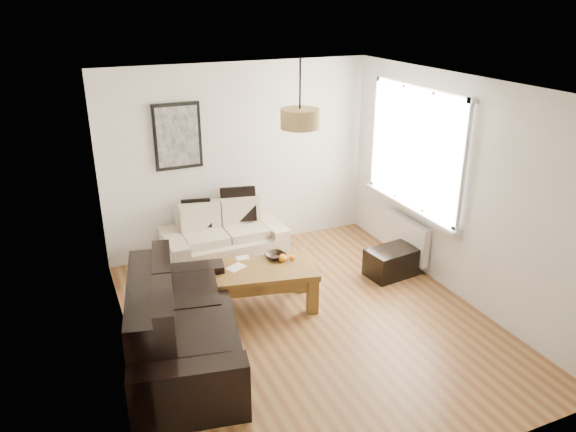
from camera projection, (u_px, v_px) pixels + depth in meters
name	position (u px, v px, depth m)	size (l,w,h in m)	color
floor	(309.00, 321.00, 6.16)	(4.50, 4.50, 0.00)	brown
ceiling	(313.00, 86.00, 5.19)	(3.80, 4.50, 0.00)	white
wall_back	(240.00, 158.00, 7.59)	(3.80, 0.04, 2.60)	silver
wall_front	(455.00, 325.00, 3.77)	(3.80, 0.04, 2.60)	silver
wall_left	(122.00, 245.00, 4.97)	(0.04, 4.50, 2.60)	silver
wall_right	(458.00, 189.00, 6.38)	(0.04, 4.50, 2.60)	silver
window_bay	(416.00, 148.00, 6.94)	(0.14, 1.90, 1.60)	white
radiator	(406.00, 237.00, 7.38)	(0.10, 0.90, 0.52)	white
poster	(178.00, 136.00, 7.10)	(0.62, 0.04, 0.87)	black
pendant_shade	(300.00, 119.00, 5.58)	(0.40, 0.40, 0.20)	tan
loveseat_cream	(224.00, 236.00, 7.37)	(1.59, 0.87, 0.79)	beige
sofa_leather	(184.00, 321.00, 5.36)	(2.05, 1.00, 0.89)	black
coffee_table	(263.00, 287.00, 6.38)	(1.21, 0.66, 0.50)	brown
ottoman	(391.00, 262.00, 7.11)	(0.64, 0.41, 0.36)	black
cushion_left	(196.00, 213.00, 7.31)	(0.38, 0.12, 0.38)	black
cushion_right	(238.00, 204.00, 7.51)	(0.47, 0.15, 0.47)	black
fruit_bowl	(275.00, 256.00, 6.51)	(0.23, 0.23, 0.06)	black
orange_a	(283.00, 259.00, 6.42)	(0.09, 0.09, 0.09)	orange
orange_b	(292.00, 257.00, 6.44)	(0.07, 0.07, 0.07)	orange
orange_c	(282.00, 257.00, 6.46)	(0.07, 0.07, 0.07)	#EF5514
papers	(236.00, 267.00, 6.29)	(0.22, 0.15, 0.01)	white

